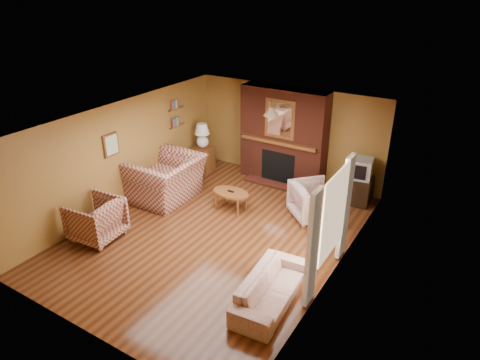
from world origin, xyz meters
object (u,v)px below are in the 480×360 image
Objects in this scene: side_table at (203,159)px; table_lamp at (202,134)px; plaid_loveseat at (166,179)px; crt_tv at (361,168)px; fireplace at (283,137)px; floral_sofa at (271,288)px; plaid_armchair at (96,219)px; coffee_table at (231,194)px; tv_stand at (358,190)px; floral_armchair at (314,201)px.

table_lamp reaches higher than side_table.
crt_tv is (3.90, 2.14, 0.36)m from plaid_loveseat.
crt_tv is at bearing -5.30° from fireplace.
plaid_armchair is at bearing 87.59° from floral_sofa.
tv_stand is at bearing 37.32° from coffee_table.
floral_sofa is at bearing -65.73° from fireplace.
plaid_armchair reaches higher than coffee_table.
table_lamp reaches higher than plaid_loveseat.
floral_armchair reaches higher than coffee_table.
side_table is (-0.25, 1.79, -0.18)m from plaid_loveseat.
floral_armchair is at bearing -13.14° from table_lamp.
fireplace reaches higher than coffee_table.
crt_tv reaches higher than plaid_armchair.
plaid_loveseat is at bearing 172.69° from plaid_armchair.
fireplace reaches higher than tv_stand.
crt_tv is at bearing 4.74° from table_lamp.
crt_tv is at bearing -93.15° from tv_stand.
coffee_table is (1.56, 0.36, -0.14)m from plaid_loveseat.
plaid_armchair is 0.53× the size of floral_sofa.
plaid_armchair is 2.91m from coffee_table.
plaid_armchair is at bearing -87.76° from side_table.
plaid_armchair reaches higher than floral_armchair.
crt_tv is at bearing 37.23° from coffee_table.
floral_sofa is 2.68× the size of side_table.
side_table is at bearing -165.71° from fireplace.
crt_tv reaches higher than plaid_loveseat.
fireplace is at bearing 14.29° from table_lamp.
side_table is at bearing 141.51° from coffee_table.
plaid_loveseat is 4.45m from tv_stand.
floral_sofa is 3.14m from coffee_table.
fireplace is 3.65× the size of table_lamp.
tv_stand reaches higher than floral_sofa.
tv_stand is at bearing 90.00° from crt_tv.
plaid_loveseat reaches higher than floral_sofa.
fireplace is 1.52× the size of plaid_loveseat.
floral_armchair reaches higher than floral_sofa.
tv_stand is at bearing 131.76° from plaid_armchair.
table_lamp is 4.17m from crt_tv.
coffee_table is 1.56× the size of crt_tv.
fireplace is 3.66× the size of side_table.
floral_armchair is at bearing -13.14° from side_table.
plaid_armchair is at bearing -87.76° from table_lamp.
floral_sofa is at bearing -92.14° from crt_tv.
plaid_loveseat is 0.90× the size of floral_sofa.
fireplace reaches higher than crt_tv.
plaid_loveseat is at bearing 59.02° from floral_armchair.
crt_tv is at bearing -75.09° from floral_armchair.
plaid_loveseat is at bearing -151.26° from crt_tv.
side_table is 1.00× the size of table_lamp.
plaid_loveseat reaches higher than side_table.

